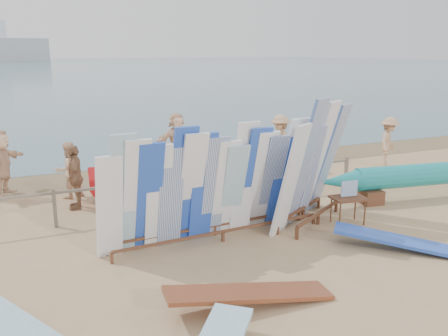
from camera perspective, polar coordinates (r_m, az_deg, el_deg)
name	(u,v)px	position (r m, az deg, el deg)	size (l,w,h in m)	color
ground	(184,265)	(9.02, -4.86, -11.52)	(160.00, 160.00, 0.00)	tan
ocean	(22,66)	(135.80, -23.13, 11.25)	(320.00, 240.00, 0.02)	#426476
wet_sand_strip	(110,175)	(15.63, -13.50, -0.77)	(40.00, 2.60, 0.01)	brown
fence	(142,190)	(11.49, -9.81, -2.62)	(12.08, 0.08, 0.90)	#7C705E
main_surfboard_rack	(219,187)	(9.78, -0.59, -2.34)	(5.02, 0.97, 2.50)	brown
side_surfboard_rack	(311,167)	(10.85, 10.46, 0.15)	(2.59, 1.96, 2.92)	brown
outrigger_canoe	(432,175)	(13.87, 23.72, -0.82)	(6.77, 1.56, 0.96)	brown
vendor_table	(348,210)	(11.22, 14.68, -4.85)	(0.83, 0.63, 1.02)	brown
flat_board_d	(403,250)	(10.25, 20.68, -9.19)	(0.56, 2.70, 0.07)	blue
flat_board_c	(250,305)	(7.72, 3.15, -16.16)	(0.56, 2.70, 0.07)	brown
beach_chair_left	(104,194)	(12.59, -14.29, -3.05)	(0.63, 0.66, 0.96)	red
beach_chair_right	(183,192)	(12.59, -5.00, -2.87)	(0.73, 0.73, 0.81)	red
stroller	(212,180)	(13.12, -1.51, -1.45)	(0.59, 0.77, 0.96)	red
beachgoer_5	(177,140)	(16.01, -5.67, 3.33)	(1.73, 0.56, 1.87)	beige
beachgoer_8	(266,155)	(14.24, 5.03, 1.59)	(0.81, 0.39, 1.67)	beige
beachgoer_9	(280,142)	(15.80, 6.74, 3.09)	(1.18, 0.49, 1.83)	tan
beachgoer_11	(2,162)	(14.24, -25.17, 0.63)	(1.70, 0.55, 1.83)	beige
beachgoer_4	(75,177)	(12.36, -17.46, -1.03)	(0.95, 0.41, 1.62)	#8C6042
beachgoer_2	(69,170)	(13.33, -18.20, -0.23)	(0.74, 0.36, 1.53)	beige
beachgoer_extra_0	(389,143)	(16.84, 19.20, 2.90)	(1.12, 0.46, 1.73)	tan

